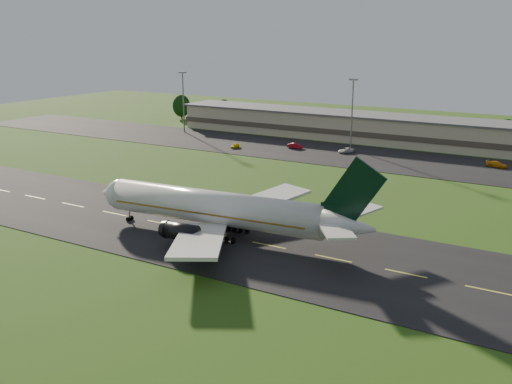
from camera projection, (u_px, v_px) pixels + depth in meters
The scene contains 12 objects.
ground at pixel (161, 224), 101.33m from camera, with size 360.00×360.00×0.00m, color #294B12.
taxiway at pixel (161, 223), 101.32m from camera, with size 220.00×30.00×0.10m, color black.
apron at pixel (323, 153), 161.31m from camera, with size 260.00×30.00×0.10m, color black.
airliner at pixel (219, 209), 94.10m from camera, with size 51.27×42.01×15.57m.
terminal at pixel (374, 129), 177.31m from camera, with size 145.00×16.00×8.40m.
light_mast_west at pixel (183, 95), 191.13m from camera, with size 2.40×1.20×20.35m.
light_mast_centre at pixel (352, 106), 162.15m from camera, with size 2.40×1.20×20.35m.
tree_line at pixel (467, 128), 172.81m from camera, with size 197.69×8.93×10.03m.
service_vehicle_a at pixel (235, 146), 167.49m from camera, with size 1.52×3.77×1.28m, color yellow.
service_vehicle_b at pixel (295, 146), 166.65m from camera, with size 1.61×4.60×1.52m, color maroon.
service_vehicle_c at pixel (346, 150), 160.64m from camera, with size 2.27×4.93×1.37m, color silver.
service_vehicle_d at pixel (497, 164), 143.27m from camera, with size 2.07×5.09×1.48m, color orange.
Camera 1 is at (62.87, -74.61, 32.68)m, focal length 40.00 mm.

